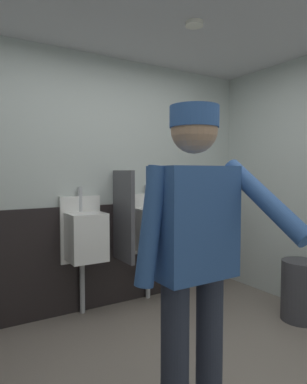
% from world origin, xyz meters
% --- Properties ---
extents(wall_back, '(4.19, 0.12, 2.55)m').
position_xyz_m(wall_back, '(0.00, 1.71, 1.28)').
color(wall_back, silver).
rests_on(wall_back, ground_plane).
extents(wainscot_band_back, '(3.59, 0.03, 1.05)m').
position_xyz_m(wainscot_band_back, '(0.00, 1.63, 0.52)').
color(wainscot_band_back, black).
rests_on(wainscot_band_back, ground_plane).
extents(downlight_far, '(0.14, 0.14, 0.03)m').
position_xyz_m(downlight_far, '(0.37, 0.58, 2.54)').
color(downlight_far, white).
extents(urinal_left, '(0.40, 0.34, 1.24)m').
position_xyz_m(urinal_left, '(-0.20, 1.49, 0.78)').
color(urinal_left, white).
rests_on(urinal_left, ground_plane).
extents(urinal_middle, '(0.40, 0.34, 1.24)m').
position_xyz_m(urinal_middle, '(0.55, 1.49, 0.78)').
color(urinal_middle, white).
rests_on(urinal_middle, ground_plane).
extents(privacy_divider_panel, '(0.04, 0.40, 0.90)m').
position_xyz_m(privacy_divider_panel, '(0.17, 1.42, 0.95)').
color(privacy_divider_panel, '#4C4C51').
extents(person, '(0.62, 0.60, 1.70)m').
position_xyz_m(person, '(-0.28, -0.25, 1.01)').
color(person, '#2D3342').
rests_on(person, ground_plane).
extents(trash_bin, '(0.35, 0.35, 0.56)m').
position_xyz_m(trash_bin, '(1.47, 0.35, 0.28)').
color(trash_bin, '#38383D').
rests_on(trash_bin, ground_plane).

